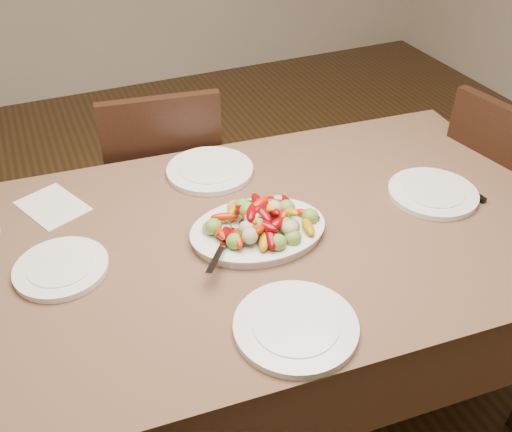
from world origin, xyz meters
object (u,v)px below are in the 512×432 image
object	(u,v)px
chair_right	(511,209)
serving_platter	(258,232)
plate_right	(433,193)
dining_table	(256,325)
plate_left	(61,268)
plate_near	(296,327)
chair_far	(163,186)
plate_far	(210,170)

from	to	relation	value
chair_right	serving_platter	world-z (taller)	chair_right
chair_right	plate_right	bearing A→B (deg)	93.98
dining_table	plate_left	world-z (taller)	plate_left
chair_right	plate_near	distance (m)	1.28
chair_far	plate_far	bearing A→B (deg)	107.69
dining_table	plate_far	xyz separation A→B (m)	(-0.01, 0.36, 0.39)
dining_table	chair_far	bearing A→B (deg)	96.22
dining_table	plate_far	bearing A→B (deg)	91.95
dining_table	chair_right	xyz separation A→B (m)	(1.11, 0.07, 0.10)
dining_table	plate_near	world-z (taller)	plate_near
plate_left	plate_near	world-z (taller)	same
chair_right	plate_near	xyz separation A→B (m)	(-1.17, -0.44, 0.29)
plate_right	plate_far	bearing A→B (deg)	145.97
chair_far	chair_right	world-z (taller)	same
chair_far	plate_left	world-z (taller)	chair_far
chair_far	plate_right	xyz separation A→B (m)	(0.66, -0.81, 0.29)
dining_table	chair_right	distance (m)	1.12
plate_far	serving_platter	bearing A→B (deg)	-87.85
serving_platter	plate_far	xyz separation A→B (m)	(-0.01, 0.37, -0.00)
plate_left	chair_far	bearing A→B (deg)	57.76
chair_far	plate_left	bearing A→B (deg)	65.56
chair_far	chair_right	xyz separation A→B (m)	(1.19, -0.69, 0.00)
chair_far	plate_right	size ratio (longest dim) A/B	3.45
plate_far	plate_near	xyz separation A→B (m)	(-0.05, -0.73, 0.00)
serving_platter	chair_far	bearing A→B (deg)	96.25
plate_far	plate_near	bearing A→B (deg)	-93.60
plate_right	plate_near	world-z (taller)	same
dining_table	plate_left	distance (m)	0.66
serving_platter	plate_near	bearing A→B (deg)	-99.42
dining_table	chair_right	size ratio (longest dim) A/B	1.94
plate_left	plate_far	distance (m)	0.60
chair_far	plate_left	distance (m)	0.89
chair_far	serving_platter	distance (m)	0.84
dining_table	plate_right	distance (m)	0.70
dining_table	plate_right	bearing A→B (deg)	-4.32
chair_far	plate_near	xyz separation A→B (m)	(0.03, -1.14, 0.29)
chair_right	chair_far	bearing A→B (deg)	51.17
dining_table	serving_platter	size ratio (longest dim) A/B	4.90
chair_right	plate_left	world-z (taller)	chair_right
dining_table	plate_near	size ratio (longest dim) A/B	6.25
dining_table	serving_platter	xyz separation A→B (m)	(0.00, -0.01, 0.39)
serving_platter	plate_near	size ratio (longest dim) A/B	1.28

